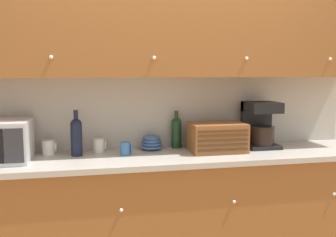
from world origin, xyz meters
TOP-DOWN VIEW (x-y plane):
  - wall_back at (0.00, 0.03)m, footprint 5.59×0.06m
  - counter_unit at (0.00, -0.29)m, footprint 3.21×0.61m
  - backsplash_panel at (0.00, -0.01)m, footprint 3.19×0.01m
  - upper_cabinets at (0.17, -0.19)m, footprint 3.19×0.39m
  - mug_blue_second at (-0.89, -0.13)m, footprint 0.10×0.09m
  - wine_bottle at (-0.69, -0.20)m, footprint 0.08×0.08m
  - mug at (-0.52, -0.12)m, footprint 0.10×0.09m
  - mug_patterned_third at (-0.33, -0.26)m, footprint 0.09×0.08m
  - bowl_stack_on_counter at (-0.11, -0.11)m, footprint 0.17×0.17m
  - second_wine_bottle at (0.10, -0.07)m, footprint 0.08×0.08m
  - bread_box at (0.37, -0.27)m, footprint 0.42×0.29m
  - coffee_maker at (0.78, -0.18)m, footprint 0.26×0.26m

SIDE VIEW (x-z plane):
  - counter_unit at x=0.00m, z-range 0.00..0.96m
  - mug_patterned_third at x=-0.33m, z-range 0.96..1.06m
  - mug at x=-0.52m, z-range 0.96..1.06m
  - mug_blue_second at x=-0.89m, z-range 0.96..1.07m
  - bowl_stack_on_counter at x=-0.11m, z-range 0.95..1.07m
  - bread_box at x=0.37m, z-range 0.96..1.18m
  - second_wine_bottle at x=0.10m, z-range 0.95..1.25m
  - wine_bottle at x=-0.69m, z-range 0.94..1.28m
  - coffee_maker at x=0.78m, z-range 0.96..1.33m
  - backsplash_panel at x=0.00m, z-range 0.96..1.54m
  - wall_back at x=0.00m, z-range 0.00..2.60m
  - upper_cabinets at x=0.17m, z-range 1.53..2.30m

